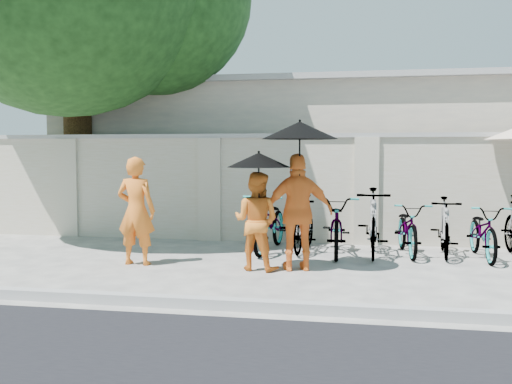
# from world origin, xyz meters

# --- Properties ---
(ground) EXTENTS (80.00, 80.00, 0.00)m
(ground) POSITION_xyz_m (0.00, 0.00, 0.00)
(ground) COLOR #B5B1A8
(kerb) EXTENTS (40.00, 0.16, 0.12)m
(kerb) POSITION_xyz_m (0.00, -1.70, 0.06)
(kerb) COLOR #969696
(kerb) RESTS_ON ground
(compound_wall) EXTENTS (20.00, 0.30, 2.00)m
(compound_wall) POSITION_xyz_m (1.00, 3.20, 1.00)
(compound_wall) COLOR beige
(compound_wall) RESTS_ON ground
(building_behind) EXTENTS (14.00, 6.00, 3.20)m
(building_behind) POSITION_xyz_m (2.00, 7.00, 1.60)
(building_behind) COLOR beige
(building_behind) RESTS_ON ground
(monk_left) EXTENTS (0.62, 0.42, 1.66)m
(monk_left) POSITION_xyz_m (-1.48, 0.50, 0.83)
(monk_left) COLOR orange
(monk_left) RESTS_ON ground
(monk_center) EXTENTS (0.80, 0.68, 1.44)m
(monk_center) POSITION_xyz_m (0.40, 0.45, 0.72)
(monk_center) COLOR orange
(monk_center) RESTS_ON ground
(parasol_center) EXTENTS (0.92, 0.92, 0.90)m
(parasol_center) POSITION_xyz_m (0.45, 0.37, 1.61)
(parasol_center) COLOR black
(parasol_center) RESTS_ON ground
(monk_right) EXTENTS (1.08, 0.67, 1.71)m
(monk_right) POSITION_xyz_m (1.01, 0.52, 0.85)
(monk_right) COLOR orange
(monk_right) RESTS_ON ground
(parasol_right) EXTENTS (1.09, 1.09, 1.19)m
(parasol_right) POSITION_xyz_m (1.03, 0.44, 2.04)
(parasol_right) COLOR black
(parasol_right) RESTS_ON ground
(bike_0) EXTENTS (0.84, 1.97, 1.01)m
(bike_0) POSITION_xyz_m (0.35, 2.06, 0.50)
(bike_0) COLOR slate
(bike_0) RESTS_ON ground
(bike_1) EXTENTS (0.61, 1.67, 0.98)m
(bike_1) POSITION_xyz_m (0.94, 2.12, 0.49)
(bike_1) COLOR slate
(bike_1) RESTS_ON ground
(bike_2) EXTENTS (0.75, 1.95, 1.01)m
(bike_2) POSITION_xyz_m (1.52, 1.93, 0.51)
(bike_2) COLOR slate
(bike_2) RESTS_ON ground
(bike_3) EXTENTS (0.54, 1.88, 1.13)m
(bike_3) POSITION_xyz_m (2.10, 1.93, 0.56)
(bike_3) COLOR slate
(bike_3) RESTS_ON ground
(bike_4) EXTENTS (0.73, 1.74, 0.89)m
(bike_4) POSITION_xyz_m (2.69, 2.10, 0.45)
(bike_4) COLOR slate
(bike_4) RESTS_ON ground
(bike_5) EXTENTS (0.58, 1.66, 0.98)m
(bike_5) POSITION_xyz_m (3.27, 2.09, 0.49)
(bike_5) COLOR slate
(bike_5) RESTS_ON ground
(bike_6) EXTENTS (0.65, 1.71, 0.89)m
(bike_6) POSITION_xyz_m (3.86, 1.95, 0.44)
(bike_6) COLOR slate
(bike_6) RESTS_ON ground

